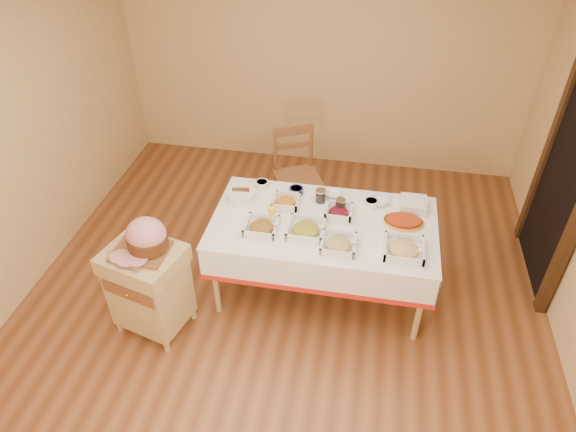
% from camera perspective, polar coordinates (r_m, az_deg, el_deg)
% --- Properties ---
extents(room_shell, '(5.00, 5.00, 5.00)m').
position_cam_1_polar(room_shell, '(3.64, -0.94, 3.63)').
color(room_shell, brown).
rests_on(room_shell, ground).
extents(doorway, '(0.09, 1.10, 2.20)m').
position_cam_1_polar(doorway, '(4.73, 28.81, 4.61)').
color(doorway, black).
rests_on(doorway, ground).
extents(dining_table, '(1.82, 1.02, 0.76)m').
position_cam_1_polar(dining_table, '(4.27, 3.90, -2.36)').
color(dining_table, tan).
rests_on(dining_table, ground).
extents(butcher_cart, '(0.67, 0.60, 0.80)m').
position_cam_1_polar(butcher_cart, '(4.20, -15.19, -7.44)').
color(butcher_cart, tan).
rests_on(butcher_cart, ground).
extents(dining_chair, '(0.57, 0.56, 0.97)m').
position_cam_1_polar(dining_chair, '(5.19, 0.97, 4.61)').
color(dining_chair, brown).
rests_on(dining_chair, ground).
extents(ham_on_board, '(0.42, 0.40, 0.28)m').
position_cam_1_polar(ham_on_board, '(3.90, -15.52, -2.37)').
color(ham_on_board, brown).
rests_on(ham_on_board, butcher_cart).
extents(serving_dish_a, '(0.26, 0.26, 0.11)m').
position_cam_1_polar(serving_dish_a, '(4.05, -2.96, -1.24)').
color(serving_dish_a, silver).
rests_on(serving_dish_a, dining_table).
extents(serving_dish_b, '(0.29, 0.29, 0.12)m').
position_cam_1_polar(serving_dish_b, '(4.02, 2.00, -1.54)').
color(serving_dish_b, silver).
rests_on(serving_dish_b, dining_table).
extents(serving_dish_c, '(0.26, 0.26, 0.11)m').
position_cam_1_polar(serving_dish_c, '(3.91, 5.63, -3.16)').
color(serving_dish_c, silver).
rests_on(serving_dish_c, dining_table).
extents(serving_dish_d, '(0.30, 0.30, 0.11)m').
position_cam_1_polar(serving_dish_d, '(3.94, 12.75, -3.62)').
color(serving_dish_d, silver).
rests_on(serving_dish_d, dining_table).
extents(serving_dish_e, '(0.23, 0.22, 0.11)m').
position_cam_1_polar(serving_dish_e, '(4.31, -0.22, 1.57)').
color(serving_dish_e, silver).
rests_on(serving_dish_e, dining_table).
extents(serving_dish_f, '(0.23, 0.22, 0.10)m').
position_cam_1_polar(serving_dish_f, '(4.22, 5.64, 0.45)').
color(serving_dish_f, silver).
rests_on(serving_dish_f, dining_table).
extents(small_bowl_left, '(0.12, 0.12, 0.06)m').
position_cam_1_polar(small_bowl_left, '(4.54, -2.92, 3.58)').
color(small_bowl_left, silver).
rests_on(small_bowl_left, dining_table).
extents(small_bowl_mid, '(0.12, 0.12, 0.05)m').
position_cam_1_polar(small_bowl_mid, '(4.46, 0.93, 2.89)').
color(small_bowl_mid, navy).
rests_on(small_bowl_mid, dining_table).
extents(small_bowl_right, '(0.12, 0.12, 0.06)m').
position_cam_1_polar(small_bowl_right, '(4.36, 9.23, 1.45)').
color(small_bowl_right, silver).
rests_on(small_bowl_right, dining_table).
extents(bowl_white_imported, '(0.19, 0.19, 0.03)m').
position_cam_1_polar(bowl_white_imported, '(4.45, 5.04, 2.45)').
color(bowl_white_imported, silver).
rests_on(bowl_white_imported, dining_table).
extents(bowl_small_imported, '(0.21, 0.21, 0.05)m').
position_cam_1_polar(bowl_small_imported, '(4.41, 10.16, 1.65)').
color(bowl_small_imported, silver).
rests_on(bowl_small_imported, dining_table).
extents(preserve_jar_left, '(0.09, 0.09, 0.12)m').
position_cam_1_polar(preserve_jar_left, '(4.36, 3.65, 2.19)').
color(preserve_jar_left, silver).
rests_on(preserve_jar_left, dining_table).
extents(preserve_jar_right, '(0.09, 0.09, 0.11)m').
position_cam_1_polar(preserve_jar_right, '(4.27, 5.84, 1.17)').
color(preserve_jar_right, silver).
rests_on(preserve_jar_right, dining_table).
extents(mustard_bottle, '(0.05, 0.05, 0.17)m').
position_cam_1_polar(mustard_bottle, '(4.12, -1.81, 0.26)').
color(mustard_bottle, yellow).
rests_on(mustard_bottle, dining_table).
extents(bread_basket, '(0.24, 0.24, 0.11)m').
position_cam_1_polar(bread_basket, '(4.39, -5.24, 2.35)').
color(bread_basket, white).
rests_on(bread_basket, dining_table).
extents(plate_stack, '(0.22, 0.22, 0.08)m').
position_cam_1_polar(plate_stack, '(4.40, 13.74, 1.28)').
color(plate_stack, silver).
rests_on(plate_stack, dining_table).
extents(brass_platter, '(0.32, 0.23, 0.04)m').
position_cam_1_polar(brass_platter, '(4.23, 12.70, -0.58)').
color(brass_platter, gold).
rests_on(brass_platter, dining_table).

